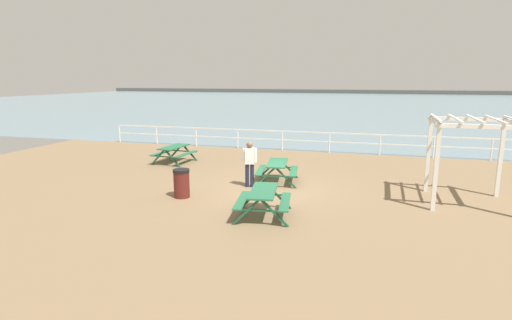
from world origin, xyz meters
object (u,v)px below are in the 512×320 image
at_px(picnic_table_mid_centre, 277,167).
at_px(visitor, 250,161).
at_px(litter_bin, 182,183).
at_px(picnic_table_near_right, 263,196).
at_px(lattice_pergola, 472,141).
at_px(picnic_table_near_left, 174,150).

bearing_deg(picnic_table_mid_centre, visitor, 130.53).
xyz_separation_m(visitor, litter_bin, (-1.77, -1.90, -0.47)).
xyz_separation_m(picnic_table_mid_centre, litter_bin, (-2.58, -2.82, -0.10)).
bearing_deg(litter_bin, picnic_table_mid_centre, 47.57).
relative_size(picnic_table_near_right, lattice_pergola, 0.75).
bearing_deg(picnic_table_near_right, litter_bin, 62.04).
relative_size(visitor, lattice_pergola, 0.61).
height_order(picnic_table_near_left, picnic_table_mid_centre, same).
bearing_deg(visitor, picnic_table_mid_centre, -55.11).
bearing_deg(picnic_table_mid_centre, litter_bin, 129.21).
relative_size(lattice_pergola, litter_bin, 2.84).
height_order(lattice_pergola, litter_bin, lattice_pergola).
height_order(picnic_table_mid_centre, lattice_pergola, lattice_pergola).
height_order(visitor, litter_bin, visitor).
distance_m(picnic_table_near_right, lattice_pergola, 6.73).
distance_m(picnic_table_near_left, visitor, 5.60).
bearing_deg(picnic_table_mid_centre, picnic_table_near_left, 59.71).
xyz_separation_m(picnic_table_near_left, litter_bin, (2.87, -5.01, -0.10)).
bearing_deg(lattice_pergola, picnic_table_mid_centre, 173.00).
relative_size(picnic_table_mid_centre, litter_bin, 2.10).
height_order(picnic_table_mid_centre, visitor, visitor).
distance_m(lattice_pergola, litter_bin, 9.28).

